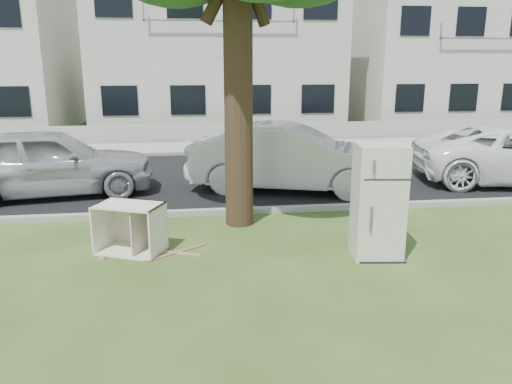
{
  "coord_description": "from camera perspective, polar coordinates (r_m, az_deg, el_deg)",
  "views": [
    {
      "loc": [
        -1.3,
        -7.58,
        3.09
      ],
      "look_at": [
        -0.23,
        0.6,
        0.95
      ],
      "focal_mm": 35.0,
      "sensor_mm": 36.0,
      "label": 1
    }
  ],
  "objects": [
    {
      "name": "sidewalk",
      "position": [
        18.88,
        -3.43,
        5.13
      ],
      "size": [
        120.0,
        2.8,
        0.01
      ],
      "primitive_type": "cube",
      "color": "gray",
      "rests_on": "ground"
    },
    {
      "name": "cabinet",
      "position": [
        8.6,
        -14.21,
        -4.03
      ],
      "size": [
        1.24,
        1.02,
        0.83
      ],
      "primitive_type": "cube",
      "rotation": [
        0.0,
        0.0,
        -0.4
      ],
      "color": "beige",
      "rests_on": "ground"
    },
    {
      "name": "car_center",
      "position": [
        12.34,
        4.0,
        3.92
      ],
      "size": [
        5.26,
        3.12,
        1.64
      ],
      "primitive_type": "imported",
      "rotation": [
        0.0,
        0.0,
        1.27
      ],
      "color": "silver",
      "rests_on": "ground"
    },
    {
      "name": "fridge",
      "position": [
        8.26,
        13.8,
        -1.05
      ],
      "size": [
        0.85,
        0.8,
        1.85
      ],
      "primitive_type": "cube",
      "rotation": [
        0.0,
        0.0,
        -0.12
      ],
      "color": "beige",
      "rests_on": "ground"
    },
    {
      "name": "low_wall",
      "position": [
        20.41,
        -3.78,
        6.81
      ],
      "size": [
        120.0,
        0.15,
        0.7
      ],
      "primitive_type": "cube",
      "color": "gray",
      "rests_on": "ground"
    },
    {
      "name": "plank_a",
      "position": [
        8.52,
        -9.04,
        -6.81
      ],
      "size": [
        1.03,
        0.76,
        0.02
      ],
      "primitive_type": "cube",
      "rotation": [
        0.0,
        0.0,
        0.61
      ],
      "color": "brown",
      "rests_on": "ground"
    },
    {
      "name": "plank_c",
      "position": [
        8.85,
        -16.3,
        -6.42
      ],
      "size": [
        0.29,
        0.84,
        0.02
      ],
      "primitive_type": "cube",
      "rotation": [
        0.0,
        0.0,
        1.34
      ],
      "color": "#9D8057",
      "rests_on": "ground"
    },
    {
      "name": "car_left",
      "position": [
        12.78,
        -22.63,
        3.19
      ],
      "size": [
        5.05,
        2.69,
        1.64
      ],
      "primitive_type": "imported",
      "rotation": [
        0.0,
        0.0,
        1.73
      ],
      "color": "#A5A6AC",
      "rests_on": "ground"
    },
    {
      "name": "townhouse_center",
      "position": [
        25.13,
        -4.68,
        15.96
      ],
      "size": [
        11.22,
        8.16,
        7.44
      ],
      "color": "beige",
      "rests_on": "ground"
    },
    {
      "name": "kerb_near",
      "position": [
        10.58,
        -0.08,
        -2.42
      ],
      "size": [
        120.0,
        0.18,
        0.12
      ],
      "primitive_type": "cube",
      "color": "gray",
      "rests_on": "ground"
    },
    {
      "name": "ground",
      "position": [
        8.29,
        2.12,
        -7.33
      ],
      "size": [
        120.0,
        120.0,
        0.0
      ],
      "primitive_type": "plane",
      "color": "#31491A"
    },
    {
      "name": "road",
      "position": [
        13.99,
        -1.95,
        1.81
      ],
      "size": [
        120.0,
        7.0,
        0.01
      ],
      "primitive_type": "cube",
      "color": "black",
      "rests_on": "ground"
    },
    {
      "name": "kerb_far",
      "position": [
        17.46,
        -3.09,
        4.34
      ],
      "size": [
        120.0,
        0.18,
        0.12
      ],
      "primitive_type": "cube",
      "color": "gray",
      "rests_on": "ground"
    },
    {
      "name": "townhouse_right",
      "position": [
        28.39,
        21.15,
        14.29
      ],
      "size": [
        10.2,
        8.16,
        6.84
      ],
      "color": "beige",
      "rests_on": "ground"
    },
    {
      "name": "plank_b",
      "position": [
        8.5,
        -9.04,
        -6.88
      ],
      "size": [
        0.83,
        0.42,
        0.02
      ],
      "primitive_type": "cube",
      "rotation": [
        0.0,
        0.0,
        -0.4
      ],
      "color": "#AA7C58",
      "rests_on": "ground"
    }
  ]
}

